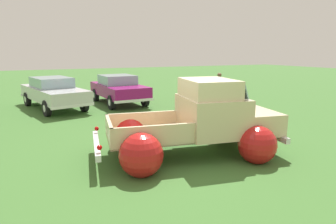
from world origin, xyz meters
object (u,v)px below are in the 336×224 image
show_car_0 (53,92)px  spectator_0 (219,87)px  show_car_1 (118,88)px  vintage_pickup_truck (202,125)px

show_car_0 → spectator_0: size_ratio=3.14×
show_car_0 → show_car_1: (3.07, -0.02, -0.00)m
spectator_0 → show_car_1: bearing=117.1°
vintage_pickup_truck → spectator_0: vintage_pickup_truck is taller
show_car_0 → show_car_1: size_ratio=1.17×
show_car_0 → spectator_0: 7.78m
vintage_pickup_truck → show_car_1: 8.16m
spectator_0 → show_car_0: bearing=128.6°
show_car_0 → vintage_pickup_truck: bearing=6.0°
vintage_pickup_truck → spectator_0: 7.12m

